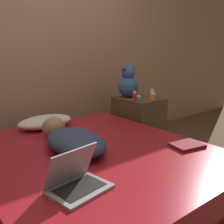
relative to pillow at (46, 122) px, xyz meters
name	(u,v)px	position (x,y,z in m)	size (l,w,h in m)	color
ground_plane	(93,202)	(0.03, -0.72, -0.48)	(12.00, 12.00, 0.00)	brown
wall_back	(23,32)	(0.03, 0.47, 0.82)	(8.00, 0.06, 2.60)	tan
bed	(93,177)	(0.03, -0.72, -0.27)	(1.54, 1.81, 0.43)	#2D2319
nightstand	(138,124)	(1.06, -0.13, -0.18)	(0.40, 0.50, 0.60)	brown
pillow	(46,122)	(0.00, 0.00, 0.00)	(0.51, 0.30, 0.11)	beige
person_lying	(72,139)	(-0.09, -0.63, 0.02)	(0.37, 0.71, 0.18)	#2D3851
laptop	(76,180)	(-0.35, -1.12, -0.01)	(0.33, 0.27, 0.22)	#9E9EA3
teddy_bear	(128,83)	(1.00, -0.01, 0.27)	(0.23, 0.23, 0.35)	#335693
bottle_green	(139,99)	(0.89, -0.30, 0.15)	(0.04, 0.04, 0.07)	#3D8E4C
bottle_red	(135,96)	(0.89, -0.24, 0.17)	(0.03, 0.03, 0.11)	#B72D2D
bottle_orange	(153,96)	(1.09, -0.31, 0.16)	(0.05, 0.05, 0.08)	orange
bottle_white	(152,94)	(1.17, -0.23, 0.17)	(0.04, 0.04, 0.10)	white
book	(187,145)	(0.60, -1.11, -0.04)	(0.25, 0.22, 0.02)	maroon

